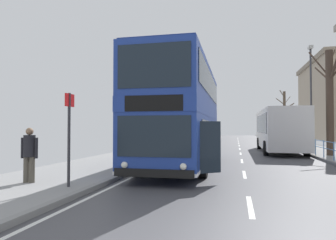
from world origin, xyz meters
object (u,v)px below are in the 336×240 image
at_px(bare_tree_far_00, 284,115).
at_px(pedestrian_companion, 29,152).
at_px(bus_stop_sign_near, 69,129).
at_px(bare_tree_far_02, 330,99).
at_px(background_bus_far_lane, 279,129).
at_px(double_decker_bus_main, 182,115).
at_px(street_lamp_far_side, 311,90).

bearing_deg(bare_tree_far_00, pedestrian_companion, -110.59).
relative_size(bus_stop_sign_near, bare_tree_far_02, 0.40).
xyz_separation_m(background_bus_far_lane, pedestrian_companion, (-9.15, -15.71, -0.62)).
distance_m(bus_stop_sign_near, bare_tree_far_02, 15.87).
bearing_deg(bare_tree_far_02, background_bus_far_lane, 121.99).
xyz_separation_m(pedestrian_companion, bus_stop_sign_near, (1.49, -0.29, 0.69)).
height_order(bus_stop_sign_near, bare_tree_far_00, bare_tree_far_00).
relative_size(double_decker_bus_main, street_lamp_far_side, 1.34).
distance_m(street_lamp_far_side, bare_tree_far_02, 4.21).
xyz_separation_m(background_bus_far_lane, street_lamp_far_side, (2.29, 0.22, 2.91)).
relative_size(double_decker_bus_main, pedestrian_companion, 6.28).
bearing_deg(double_decker_bus_main, bare_tree_far_00, 72.39).
relative_size(pedestrian_companion, bare_tree_far_02, 0.25).
bearing_deg(street_lamp_far_side, bare_tree_far_00, 88.19).
height_order(pedestrian_companion, bare_tree_far_00, bare_tree_far_00).
xyz_separation_m(pedestrian_companion, bare_tree_far_00, (11.94, 31.77, 2.32)).
distance_m(background_bus_far_lane, pedestrian_companion, 18.19).
xyz_separation_m(background_bus_far_lane, bus_stop_sign_near, (-7.66, -16.00, 0.07)).
distance_m(double_decker_bus_main, background_bus_far_lane, 11.46).
bearing_deg(background_bus_far_lane, double_decker_bus_main, -118.70).
height_order(pedestrian_companion, bare_tree_far_02, bare_tree_far_02).
xyz_separation_m(street_lamp_far_side, bare_tree_far_00, (0.50, 15.84, -1.21)).
height_order(double_decker_bus_main, street_lamp_far_side, street_lamp_far_side).
bearing_deg(bare_tree_far_02, pedestrian_companion, -134.25).
distance_m(double_decker_bus_main, bare_tree_far_02, 10.09).
relative_size(pedestrian_companion, bus_stop_sign_near, 0.63).
bearing_deg(bare_tree_far_00, bare_tree_far_02, -91.11).
height_order(bare_tree_far_00, bare_tree_far_02, bare_tree_far_02).
relative_size(background_bus_far_lane, pedestrian_companion, 6.17).
height_order(background_bus_far_lane, bare_tree_far_02, bare_tree_far_02).
height_order(street_lamp_far_side, bare_tree_far_02, street_lamp_far_side).
bearing_deg(double_decker_bus_main, bare_tree_far_02, 38.05).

